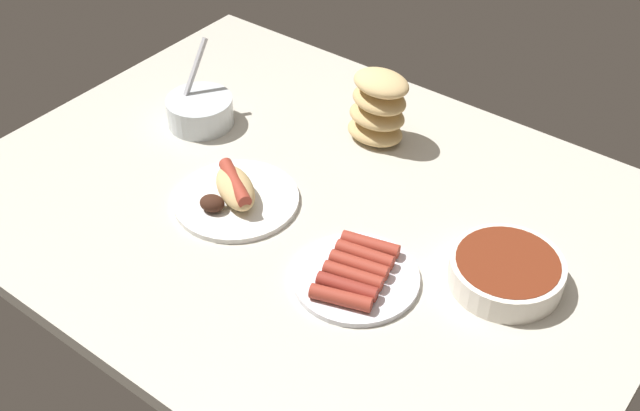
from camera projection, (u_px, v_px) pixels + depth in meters
The scene contains 6 objects.
ground_plane at pixel (310, 211), 139.83cm from camera, with size 120.00×90.00×3.00cm, color beige.
plate_hotdog_assembled at pixel (235, 194), 138.07cm from camera, with size 22.05×22.05×5.61cm.
bowl_chili at pixel (506, 271), 122.69cm from camera, with size 17.85×17.85×4.64cm.
bowl_coleslaw at pixel (200, 110), 156.05cm from camera, with size 13.08×13.08×15.70cm.
plate_sausages at pixel (356, 274), 123.96cm from camera, with size 20.13×20.13×3.32cm.
bread_stack at pixel (378, 108), 149.28cm from camera, with size 12.55×10.19×14.40cm.
Camera 1 is at (-65.79, 83.35, 89.51)cm, focal length 44.53 mm.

